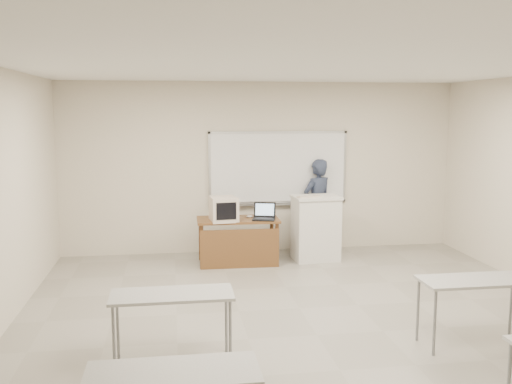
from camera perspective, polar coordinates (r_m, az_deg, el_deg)
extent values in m
cube|color=gray|center=(6.64, 6.11, -14.08)|extent=(7.00, 8.00, 0.01)
cube|color=white|center=(10.14, 2.24, 2.48)|extent=(2.40, 0.03, 1.20)
cube|color=#B7BABC|center=(10.09, 2.27, 5.98)|extent=(2.48, 0.04, 0.04)
cube|color=#B7BABC|center=(10.21, 2.23, -0.99)|extent=(2.48, 0.04, 0.04)
cube|color=#B7BABC|center=(9.98, -4.66, 2.37)|extent=(0.04, 0.04, 1.28)
cube|color=#B7BABC|center=(10.43, 8.86, 2.54)|extent=(0.04, 0.04, 1.28)
cube|color=#B7BABC|center=(10.17, 2.28, -1.25)|extent=(2.16, 0.07, 0.02)
cube|color=#A7A6A1|center=(5.73, -8.40, -10.12)|extent=(1.20, 0.50, 0.03)
cylinder|color=slate|center=(5.69, -14.03, -14.31)|extent=(0.03, 0.03, 0.70)
cylinder|color=slate|center=(5.69, -2.59, -14.08)|extent=(0.03, 0.03, 0.70)
cylinder|color=slate|center=(6.06, -13.67, -12.87)|extent=(0.03, 0.03, 0.70)
cylinder|color=slate|center=(6.06, -2.99, -12.66)|extent=(0.03, 0.03, 0.70)
cube|color=#A7A6A1|center=(6.55, 21.18, -8.24)|extent=(1.20, 0.50, 0.03)
cylinder|color=slate|center=(6.24, 17.43, -12.39)|extent=(0.03, 0.03, 0.70)
cylinder|color=slate|center=(6.58, 15.89, -11.25)|extent=(0.03, 0.03, 0.70)
cylinder|color=slate|center=(7.10, 24.15, -10.24)|extent=(0.03, 0.03, 0.70)
cube|color=#A7A6A1|center=(4.14, -8.32, -17.48)|extent=(1.20, 0.50, 0.03)
cylinder|color=slate|center=(5.20, 23.95, -17.02)|extent=(0.03, 0.03, 0.70)
cube|color=brown|center=(9.34, -1.83, -2.78)|extent=(1.33, 0.67, 0.04)
cube|color=brown|center=(9.12, -1.59, -5.72)|extent=(1.26, 0.03, 0.63)
cylinder|color=#432612|center=(9.10, -5.42, -5.52)|extent=(0.06, 0.06, 0.71)
cylinder|color=#432612|center=(9.24, 2.13, -5.28)|extent=(0.06, 0.06, 0.71)
cylinder|color=#432612|center=(9.63, -5.60, -4.76)|extent=(0.06, 0.06, 0.71)
cylinder|color=#432612|center=(9.76, 1.54, -4.54)|extent=(0.06, 0.06, 0.71)
cube|color=beige|center=(9.65, 5.99, -3.73)|extent=(0.73, 0.52, 1.04)
cube|color=beige|center=(9.55, 6.04, -0.54)|extent=(0.77, 0.56, 0.04)
cube|color=beige|center=(9.18, -3.31, -1.66)|extent=(0.40, 0.42, 0.38)
cube|color=beige|center=(8.95, -3.18, -1.91)|extent=(0.42, 0.04, 0.40)
cube|color=black|center=(8.93, -3.16, -1.94)|extent=(0.32, 0.01, 0.27)
cube|color=black|center=(9.21, 0.78, -2.74)|extent=(0.35, 0.26, 0.02)
cube|color=black|center=(9.20, 0.79, -2.67)|extent=(0.29, 0.15, 0.01)
cube|color=black|center=(9.34, 0.62, -1.77)|extent=(0.35, 0.08, 0.24)
cube|color=#97B9D8|center=(9.34, 0.63, -1.77)|extent=(0.30, 0.05, 0.19)
ellipsoid|color=#B4B8BB|center=(9.40, -0.65, -2.46)|extent=(0.12, 0.09, 0.04)
cube|color=beige|center=(9.40, 5.34, -0.47)|extent=(0.42, 0.23, 0.02)
imported|color=black|center=(10.29, 6.13, -1.28)|extent=(0.72, 0.62, 1.65)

